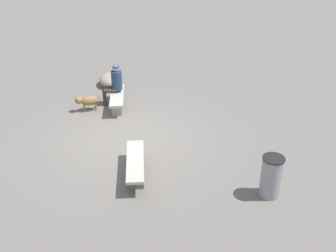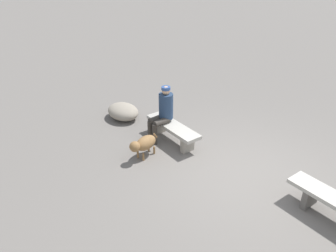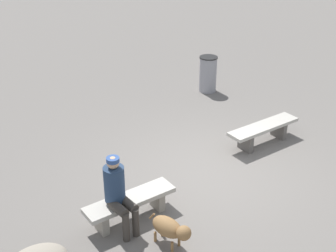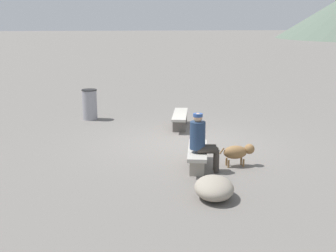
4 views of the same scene
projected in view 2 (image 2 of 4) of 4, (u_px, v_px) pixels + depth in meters
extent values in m
cube|color=slate|center=(245.00, 177.00, 6.45)|extent=(210.00, 210.00, 0.06)
cube|color=#605B56|center=(310.00, 197.00, 5.59)|extent=(0.17, 0.39, 0.37)
cube|color=gray|center=(187.00, 144.00, 7.15)|extent=(0.18, 0.32, 0.35)
cube|color=gray|center=(160.00, 126.00, 7.91)|extent=(0.18, 0.32, 0.35)
cube|color=#B2ADA3|center=(173.00, 126.00, 7.43)|extent=(1.60, 0.69, 0.08)
cylinder|color=navy|center=(166.00, 106.00, 7.42)|extent=(0.33, 0.33, 0.59)
sphere|color=#D8A87F|center=(166.00, 90.00, 7.24)|extent=(0.19, 0.19, 0.19)
cylinder|color=#2D4C8C|center=(166.00, 88.00, 7.22)|extent=(0.20, 0.20, 0.07)
cylinder|color=#38332D|center=(157.00, 119.00, 7.51)|extent=(0.19, 0.42, 0.15)
cylinder|color=#38332D|center=(150.00, 131.00, 7.51)|extent=(0.11, 0.11, 0.50)
cylinder|color=#38332D|center=(162.00, 122.00, 7.39)|extent=(0.19, 0.42, 0.15)
cylinder|color=#38332D|center=(155.00, 134.00, 7.39)|extent=(0.11, 0.11, 0.50)
ellipsoid|color=olive|center=(146.00, 143.00, 6.92)|extent=(0.33, 0.55, 0.30)
sphere|color=olive|center=(135.00, 147.00, 6.67)|extent=(0.23, 0.23, 0.23)
cylinder|color=olive|center=(143.00, 157.00, 6.87)|extent=(0.04, 0.04, 0.17)
cylinder|color=olive|center=(138.00, 154.00, 6.96)|extent=(0.04, 0.04, 0.17)
cylinder|color=olive|center=(154.00, 150.00, 7.10)|extent=(0.04, 0.04, 0.17)
cylinder|color=olive|center=(149.00, 148.00, 7.19)|extent=(0.04, 0.04, 0.17)
cylinder|color=olive|center=(155.00, 135.00, 7.11)|extent=(0.04, 0.12, 0.15)
ellipsoid|color=gray|center=(123.00, 111.00, 8.57)|extent=(1.02, 0.82, 0.39)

